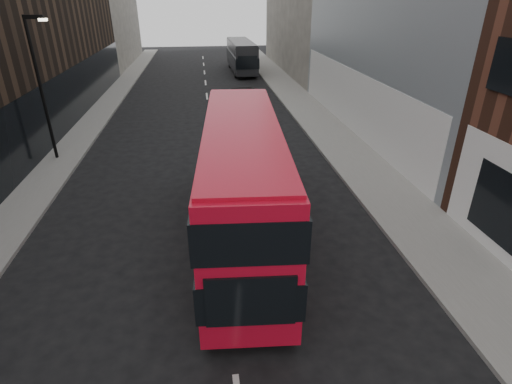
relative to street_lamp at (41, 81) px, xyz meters
name	(u,v)px	position (x,y,z in m)	size (l,w,h in m)	color
sidewalk_right	(311,114)	(15.72, 7.00, -4.11)	(3.00, 80.00, 0.15)	slate
sidewalk_left	(93,121)	(0.22, 7.00, -4.11)	(2.00, 80.00, 0.15)	slate
building_left_mid	(41,10)	(-3.28, 12.00, 2.82)	(5.00, 24.00, 14.00)	black
building_left_far	(105,8)	(-3.28, 34.00, 2.32)	(5.00, 20.00, 13.00)	#656059
street_lamp	(41,81)	(0.00, 0.00, 0.00)	(1.06, 0.22, 7.00)	black
red_bus	(243,179)	(9.02, -9.06, -1.78)	(3.29, 10.86, 4.33)	#B90B21
grey_bus	(241,56)	(12.46, 25.73, -2.38)	(2.67, 10.45, 3.36)	black
car_a	(240,181)	(9.22, -5.59, -3.42)	(1.79, 4.45, 1.52)	black
car_b	(254,130)	(10.78, 1.56, -3.43)	(1.59, 4.55, 1.50)	#95989E
car_c	(250,105)	(11.17, 7.24, -3.39)	(2.21, 5.44, 1.58)	black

